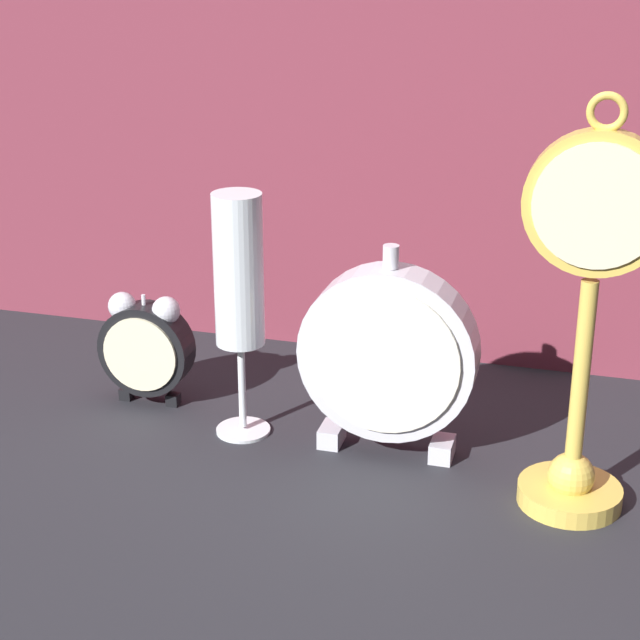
{
  "coord_description": "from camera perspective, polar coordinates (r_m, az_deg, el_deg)",
  "views": [
    {
      "loc": [
        0.24,
        -0.75,
        0.47
      ],
      "look_at": [
        0.0,
        0.08,
        0.13
      ],
      "focal_mm": 60.0,
      "sensor_mm": 36.0,
      "label": 1
    }
  ],
  "objects": [
    {
      "name": "ground_plane",
      "position": [
        0.92,
        -1.38,
        -9.32
      ],
      "size": [
        4.0,
        4.0,
        0.0
      ],
      "primitive_type": "plane",
      "color": "#232328"
    },
    {
      "name": "fabric_backdrop_drape",
      "position": [
        1.11,
        3.58,
        14.7
      ],
      "size": [
        1.66,
        0.01,
        0.68
      ],
      "primitive_type": "cube",
      "color": "brown",
      "rests_on": "ground_plane"
    },
    {
      "name": "pocket_watch_on_stand",
      "position": [
        0.86,
        13.99,
        -0.4
      ],
      "size": [
        0.11,
        0.09,
        0.34
      ],
      "color": "gold",
      "rests_on": "ground_plane"
    },
    {
      "name": "alarm_clock_twin_bell",
      "position": [
        1.06,
        -9.27,
        -1.27
      ],
      "size": [
        0.09,
        0.03,
        0.11
      ],
      "color": "black",
      "rests_on": "ground_plane"
    },
    {
      "name": "mantel_clock_silver",
      "position": [
        0.94,
        3.65,
        -1.88
      ],
      "size": [
        0.16,
        0.04,
        0.2
      ],
      "color": "silver",
      "rests_on": "ground_plane"
    },
    {
      "name": "champagne_flute",
      "position": [
        0.96,
        -4.34,
        1.86
      ],
      "size": [
        0.05,
        0.05,
        0.23
      ],
      "color": "silver",
      "rests_on": "ground_plane"
    }
  ]
}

